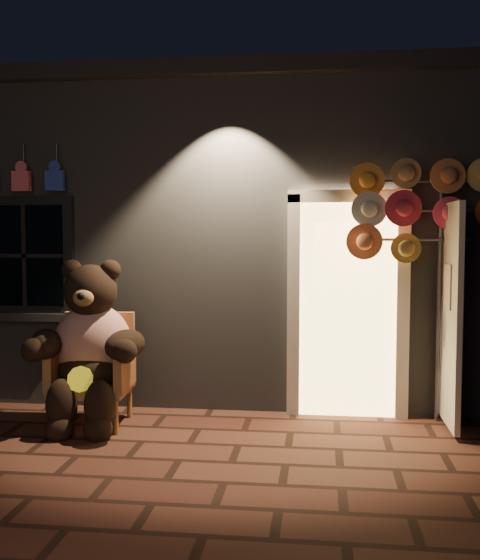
# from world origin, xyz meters

# --- Properties ---
(ground) EXTENTS (60.00, 60.00, 0.00)m
(ground) POSITION_xyz_m (0.00, 0.00, 0.00)
(ground) COLOR #522D1F
(ground) RESTS_ON ground
(shop_building) EXTENTS (7.30, 5.95, 3.51)m
(shop_building) POSITION_xyz_m (0.00, 3.99, 1.74)
(shop_building) COLOR slate
(shop_building) RESTS_ON ground
(wicker_armchair) EXTENTS (0.74, 0.67, 1.02)m
(wicker_armchair) POSITION_xyz_m (-1.01, 0.92, 0.51)
(wicker_armchair) COLOR #A4833F
(wicker_armchair) RESTS_ON ground
(teddy_bear) EXTENTS (1.15, 0.91, 1.58)m
(teddy_bear) POSITION_xyz_m (-1.00, 0.79, 0.74)
(teddy_bear) COLOR #B02F12
(teddy_bear) RESTS_ON ground
(hat_rack) EXTENTS (1.39, 0.22, 2.46)m
(hat_rack) POSITION_xyz_m (1.98, 1.28, 2.02)
(hat_rack) COLOR #59595E
(hat_rack) RESTS_ON ground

